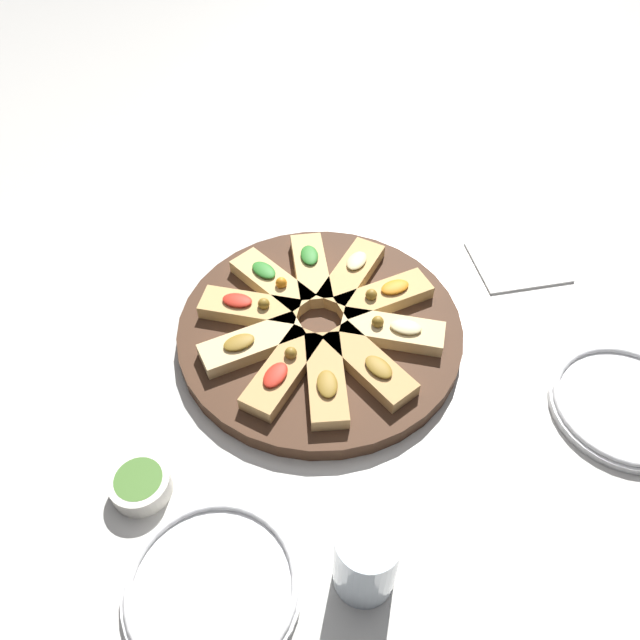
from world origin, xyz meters
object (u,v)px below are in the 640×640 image
Objects in this scene: water_glass at (366,559)px; dipping_bowl at (140,484)px; plate_left at (625,405)px; plate_right at (213,587)px; serving_board at (320,330)px; napkin_stack at (518,261)px.

dipping_bowl is (0.25, -0.08, -0.04)m from water_glass.
plate_left is at bearing -144.66° from water_glass.
serving_board is at bearing -104.18° from plate_right.
serving_board is 0.31m from dipping_bowl.
dipping_bowl is at bearing -17.89° from water_glass.
plate_right is at bearing 27.83° from plate_left.
napkin_stack is (-0.38, -0.51, -0.00)m from plate_right.
plate_right is at bearing 133.88° from dipping_bowl.
water_glass reaches higher than serving_board.
plate_right is at bearing 8.29° from water_glass.
serving_board is 0.36m from plate_right.
water_glass is (-0.15, -0.02, 0.04)m from plate_right.
water_glass reaches higher than dipping_bowl.
serving_board is 2.91× the size of napkin_stack.
water_glass reaches higher than plate_left.
serving_board reaches higher than plate_left.
dipping_bowl reaches higher than serving_board.
water_glass is at bearing 64.95° from napkin_stack.
water_glass is 0.27m from dipping_bowl.
napkin_stack is (-0.29, -0.17, -0.01)m from serving_board.
dipping_bowl is (0.48, 0.41, 0.01)m from napkin_stack.
plate_right reaches higher than napkin_stack.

